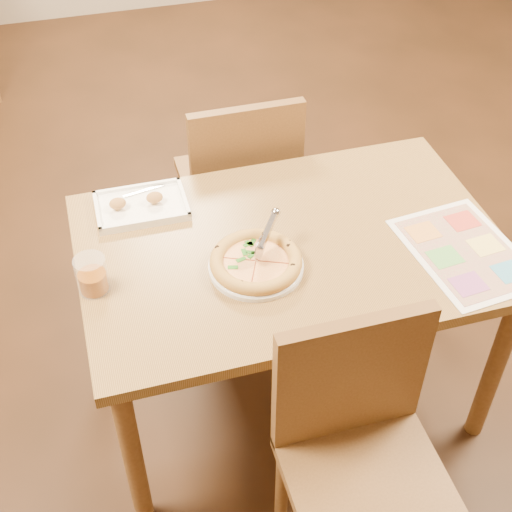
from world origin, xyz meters
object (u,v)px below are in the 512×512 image
object	(u,v)px
chair_near	(360,432)
pizza_cutter	(265,236)
plate	(256,267)
pizza	(256,262)
appetizer_tray	(141,206)
chair_far	(241,172)
menu	(465,252)
glass_tumbler	(92,277)
dining_table	(290,263)

from	to	relation	value
chair_near	pizza_cutter	world-z (taller)	chair_near
plate	pizza	bearing A→B (deg)	-120.21
pizza_cutter	appetizer_tray	world-z (taller)	pizza_cutter
chair_far	plate	xyz separation A→B (m)	(-0.14, -0.68, 0.16)
plate	pizza_cutter	world-z (taller)	pizza_cutter
plate	appetizer_tray	xyz separation A→B (m)	(-0.28, 0.37, 0.01)
pizza	menu	xyz separation A→B (m)	(0.63, -0.10, -0.03)
pizza	menu	distance (m)	0.64
plate	appetizer_tray	bearing A→B (deg)	127.32
chair_near	plate	size ratio (longest dim) A/B	1.67
glass_tumbler	chair_far	bearing A→B (deg)	46.61
chair_far	appetizer_tray	bearing A→B (deg)	36.84
chair_far	pizza_cutter	distance (m)	0.70
chair_far	pizza	size ratio (longest dim) A/B	1.72
pizza_cutter	menu	size ratio (longest dim) A/B	0.31
dining_table	glass_tumbler	bearing A→B (deg)	-176.42
pizza	pizza_cutter	xyz separation A→B (m)	(0.04, 0.04, 0.06)
glass_tumbler	plate	bearing A→B (deg)	-5.43
pizza_cutter	chair_far	bearing A→B (deg)	30.26
pizza	glass_tumbler	distance (m)	0.47
chair_near	pizza	xyz separation A→B (m)	(-0.14, 0.52, 0.18)
chair_near	pizza_cutter	xyz separation A→B (m)	(-0.10, 0.55, 0.24)
dining_table	plate	bearing A→B (deg)	-148.71
pizza_cutter	menu	distance (m)	0.61
chair_near	dining_table	bearing A→B (deg)	90.00
appetizer_tray	glass_tumbler	bearing A→B (deg)	-119.74
chair_far	pizza_cutter	bearing A→B (deg)	81.51
glass_tumbler	pizza	bearing A→B (deg)	-5.53
dining_table	pizza_cutter	distance (m)	0.20
dining_table	pizza_cutter	bearing A→B (deg)	-153.68
chair_far	pizza	distance (m)	0.72
chair_far	appetizer_tray	world-z (taller)	chair_far
menu	pizza_cutter	bearing A→B (deg)	166.71
pizza_cutter	appetizer_tray	size ratio (longest dim) A/B	0.45
chair_near	appetizer_tray	size ratio (longest dim) A/B	1.59
plate	menu	distance (m)	0.64
pizza	appetizer_tray	xyz separation A→B (m)	(-0.28, 0.37, -0.02)
dining_table	chair_near	bearing A→B (deg)	-90.00
dining_table	glass_tumbler	world-z (taller)	glass_tumbler
appetizer_tray	chair_far	bearing A→B (deg)	36.84
chair_far	pizza	xyz separation A→B (m)	(-0.14, -0.68, 0.18)
pizza	menu	world-z (taller)	pizza
dining_table	plate	distance (m)	0.18
pizza	appetizer_tray	bearing A→B (deg)	127.22
dining_table	chair_near	world-z (taller)	chair_near
chair_near	glass_tumbler	distance (m)	0.85
dining_table	appetizer_tray	size ratio (longest dim) A/B	4.41
appetizer_tray	pizza_cutter	bearing A→B (deg)	-46.31
dining_table	menu	world-z (taller)	menu
chair_far	appetizer_tray	xyz separation A→B (m)	(-0.42, -0.31, 0.17)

